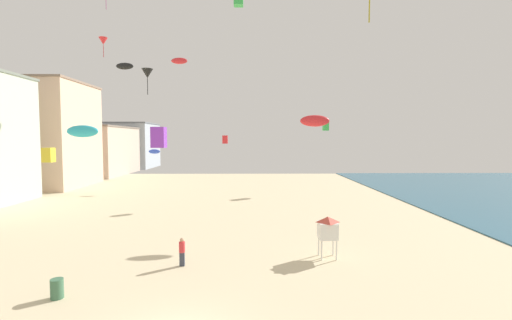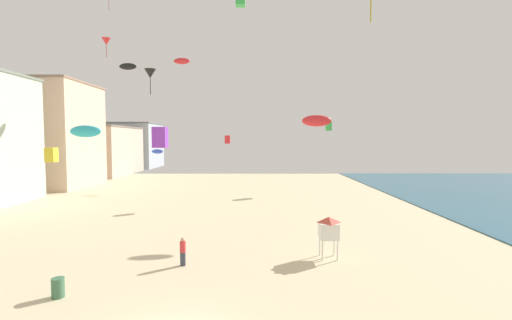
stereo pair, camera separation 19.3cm
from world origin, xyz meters
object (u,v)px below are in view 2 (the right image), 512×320
object	(u,v)px
kite_green_box	(327,126)
kite_black_delta	(149,74)
kite_yellow_box	(49,155)
kite_flyer	(181,250)
kite_red_box	(226,140)
lifeguard_stand	(327,228)
kite_red_parafoil_2	(180,61)
kite_red_delta	(104,41)
kite_red_parafoil	(315,121)
beach_trash_bin	(56,288)
kite_cyan_parafoil	(84,131)
kite_black_parafoil	(126,66)
kite_blue_parafoil	(156,151)
kite_purple_box	(159,137)

from	to	relation	value
kite_green_box	kite_black_delta	xyz separation A→B (m)	(-22.55, -8.53, 5.75)
kite_green_box	kite_yellow_box	xyz separation A→B (m)	(-25.52, -23.37, -2.98)
kite_flyer	kite_red_box	size ratio (longest dim) A/B	1.80
lifeguard_stand	kite_red_parafoil_2	distance (m)	23.93
kite_black_delta	kite_red_box	xyz separation A→B (m)	(9.06, -1.59, -7.61)
kite_flyer	kite_black_delta	world-z (taller)	kite_black_delta
kite_red_parafoil_2	kite_red_delta	bearing A→B (deg)	-179.83
kite_red_parafoil	kite_red_box	bearing A→B (deg)	128.26
kite_green_box	kite_red_parafoil_2	world-z (taller)	kite_red_parafoil_2
beach_trash_bin	kite_cyan_parafoil	distance (m)	18.52
kite_cyan_parafoil	beach_trash_bin	bearing A→B (deg)	-68.25
kite_black_parafoil	kite_yellow_box	xyz separation A→B (m)	(0.55, -17.45, -10.10)
kite_flyer	kite_green_box	size ratio (longest dim) A/B	1.32
kite_black_delta	kite_cyan_parafoil	size ratio (longest dim) A/B	1.05
kite_green_box	kite_flyer	bearing A→B (deg)	-116.06
kite_yellow_box	kite_red_parafoil_2	size ratio (longest dim) A/B	0.65
lifeguard_stand	kite_blue_parafoil	bearing A→B (deg)	114.37
kite_yellow_box	kite_black_parafoil	bearing A→B (deg)	91.80
kite_flyer	kite_red_box	distance (m)	20.49
kite_black_parafoil	kite_red_box	bearing A→B (deg)	-18.48
kite_black_delta	kite_red_parafoil_2	xyz separation A→B (m)	(4.57, -4.20, 0.52)
kite_purple_box	kite_red_delta	size ratio (longest dim) A/B	0.67
kite_black_parafoil	kite_yellow_box	bearing A→B (deg)	-88.20
kite_green_box	kite_yellow_box	world-z (taller)	kite_green_box
kite_yellow_box	beach_trash_bin	bearing A→B (deg)	-58.94
beach_trash_bin	kite_black_delta	xyz separation A→B (m)	(-3.18, 25.05, 14.36)
kite_purple_box	kite_red_delta	xyz separation A→B (m)	(-9.29, 14.00, 9.93)
kite_purple_box	kite_cyan_parafoil	bearing A→B (deg)	135.92
kite_black_parafoil	kite_yellow_box	distance (m)	20.17
lifeguard_stand	kite_blue_parafoil	size ratio (longest dim) A/B	1.60
beach_trash_bin	kite_black_parafoil	size ratio (longest dim) A/B	0.42
beach_trash_bin	kite_red_delta	xyz separation A→B (m)	(-6.37, 20.83, 16.85)
kite_green_box	kite_black_delta	bearing A→B (deg)	-159.27
kite_flyer	kite_black_delta	size ratio (longest dim) A/B	0.55
kite_green_box	kite_black_parafoil	bearing A→B (deg)	-167.21
kite_black_delta	kite_red_delta	distance (m)	5.85
kite_black_delta	kite_yellow_box	world-z (taller)	kite_black_delta
kite_black_parafoil	kite_red_delta	size ratio (longest dim) A/B	1.06
kite_red_parafoil	kite_blue_parafoil	size ratio (longest dim) A/B	1.52
kite_flyer	kite_black_parafoil	distance (m)	30.47
kite_red_box	kite_black_parafoil	bearing A→B (deg)	161.52
kite_purple_box	kite_red_delta	bearing A→B (deg)	123.56
kite_green_box	kite_blue_parafoil	size ratio (longest dim) A/B	0.78
kite_green_box	kite_cyan_parafoil	xyz separation A→B (m)	(-25.65, -17.85, -1.11)
beach_trash_bin	kite_red_parafoil_2	xyz separation A→B (m)	(1.40, 20.85, 14.88)
kite_black_delta	kite_red_delta	xyz separation A→B (m)	(-3.19, -4.22, 2.49)
kite_flyer	kite_red_parafoil	distance (m)	15.11
kite_black_parafoil	kite_black_delta	size ratio (longest dim) A/B	0.72
kite_black_parafoil	kite_black_delta	bearing A→B (deg)	-36.55
kite_green_box	kite_yellow_box	size ratio (longest dim) A/B	1.15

